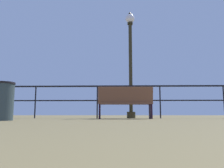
% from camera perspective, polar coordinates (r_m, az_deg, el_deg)
% --- Properties ---
extents(pier_railing, '(19.04, 0.05, 1.11)m').
position_cam_1_polar(pier_railing, '(7.55, 4.24, -2.53)').
color(pier_railing, black).
rests_on(pier_railing, ground_plane).
extents(bench_near_left, '(1.62, 0.67, 0.93)m').
position_cam_1_polar(bench_near_left, '(6.66, 3.41, -4.40)').
color(bench_near_left, brown).
rests_on(bench_near_left, ground_plane).
extents(lamppost_center, '(0.33, 0.33, 3.90)m').
position_cam_1_polar(lamppost_center, '(8.11, 4.74, 6.96)').
color(lamppost_center, '#2E2917').
rests_on(lamppost_center, ground_plane).
extents(trash_bin, '(0.45, 0.45, 0.84)m').
position_cam_1_polar(trash_bin, '(5.42, -26.00, -3.96)').
color(trash_bin, '#2F3D3F').
rests_on(trash_bin, ground_plane).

